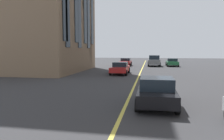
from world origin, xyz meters
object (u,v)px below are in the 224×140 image
object	(u,v)px
car_red_trailing	(126,62)
car_red_parked_b	(120,68)
car_green_oncoming	(172,62)
car_black_mid	(156,91)
car_grey_far	(154,61)

from	to	relation	value
car_red_trailing	car_red_parked_b	bearing A→B (deg)	-176.03
car_green_oncoming	car_black_mid	bearing A→B (deg)	172.72
car_black_mid	car_grey_far	bearing A→B (deg)	-0.79
car_red_trailing	car_black_mid	size ratio (longest dim) A/B	1.13
car_green_oncoming	car_red_trailing	bearing A→B (deg)	93.55
car_red_parked_b	car_grey_far	bearing A→B (deg)	-17.10
car_grey_far	car_black_mid	world-z (taller)	car_grey_far
car_grey_far	car_green_oncoming	bearing A→B (deg)	-82.82
car_red_trailing	car_green_oncoming	xyz separation A→B (m)	(0.50, -8.03, 0.00)
car_black_mid	car_red_parked_b	distance (m)	13.82
car_red_trailing	car_red_parked_b	world-z (taller)	same
car_black_mid	car_red_parked_b	size ratio (longest dim) A/B	0.89
car_grey_far	car_black_mid	size ratio (longest dim) A/B	1.21
car_red_parked_b	car_black_mid	bearing A→B (deg)	-164.53
car_black_mid	car_green_oncoming	size ratio (longest dim) A/B	0.89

